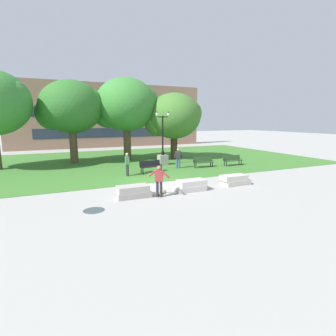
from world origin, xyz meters
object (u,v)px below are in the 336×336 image
at_px(concrete_block_left, 191,186).
at_px(person_bystander_far_lawn, 127,163).
at_px(skateboard, 160,193).
at_px(person_skateboarder, 159,179).
at_px(park_bench_far_left, 232,160).
at_px(park_bench_near_right, 203,161).
at_px(concrete_block_right, 235,180).
at_px(park_bench_near_left, 151,165).
at_px(lamp_post_left, 163,154).
at_px(person_bystander_near_lawn, 178,157).
at_px(concrete_block_center, 133,192).

xyz_separation_m(concrete_block_left, person_bystander_far_lawn, (-2.28, 5.45, 0.68)).
bearing_deg(person_bystander_far_lawn, skateboard, -86.37).
xyz_separation_m(person_skateboarder, park_bench_far_left, (9.78, 6.44, -0.43)).
relative_size(skateboard, park_bench_near_right, 0.51).
height_order(concrete_block_right, person_skateboarder, person_skateboarder).
height_order(concrete_block_left, person_bystander_far_lawn, person_bystander_far_lawn).
xyz_separation_m(concrete_block_left, park_bench_near_left, (-0.20, 6.14, 0.23)).
relative_size(skateboard, park_bench_far_left, 0.52).
relative_size(park_bench_far_left, lamp_post_left, 0.38).
height_order(park_bench_near_right, park_bench_far_left, same).
xyz_separation_m(concrete_block_right, person_bystander_far_lawn, (-5.54, 5.35, 0.68)).
relative_size(person_skateboarder, person_bystander_near_lawn, 1.00).
bearing_deg(concrete_block_center, park_bench_near_right, 37.35).
bearing_deg(skateboard, concrete_block_center, 175.26).
bearing_deg(park_bench_near_left, person_skateboarder, -106.55).
xyz_separation_m(park_bench_far_left, person_bystander_far_lawn, (-9.91, -0.57, 0.44)).
relative_size(concrete_block_left, concrete_block_right, 0.98).
bearing_deg(concrete_block_center, park_bench_far_left, 28.20).
height_order(park_bench_near_right, person_bystander_far_lawn, person_bystander_far_lawn).
bearing_deg(person_bystander_far_lawn, concrete_block_left, -67.29).
relative_size(park_bench_near_right, park_bench_far_left, 1.01).
relative_size(concrete_block_center, skateboard, 1.90).
distance_m(skateboard, person_bystander_far_lawn, 5.58).
bearing_deg(skateboard, person_skateboarder, -120.71).
bearing_deg(park_bench_near_left, lamp_post_left, 51.51).
bearing_deg(person_skateboarder, concrete_block_right, 5.50).
height_order(person_skateboarder, park_bench_far_left, person_skateboarder).
distance_m(concrete_block_center, park_bench_near_right, 10.26).
relative_size(lamp_post_left, person_bystander_near_lawn, 2.82).
bearing_deg(skateboard, park_bench_near_right, 43.73).
distance_m(concrete_block_right, person_bystander_near_lawn, 6.72).
xyz_separation_m(concrete_block_center, lamp_post_left, (5.48, 8.87, 0.70)).
xyz_separation_m(person_skateboarder, park_bench_near_right, (6.86, 6.72, -0.43)).
xyz_separation_m(concrete_block_center, concrete_block_left, (3.45, -0.08, 0.00)).
relative_size(skateboard, person_bystander_far_lawn, 0.55).
relative_size(concrete_block_right, lamp_post_left, 0.39).
bearing_deg(person_bystander_near_lawn, person_bystander_far_lawn, -164.84).
bearing_deg(person_skateboarder, person_bystander_far_lawn, 91.25).
bearing_deg(concrete_block_center, person_bystander_near_lawn, 48.20).
bearing_deg(skateboard, park_bench_near_left, 74.39).
height_order(concrete_block_center, lamp_post_left, lamp_post_left).
bearing_deg(park_bench_near_right, park_bench_far_left, -5.58).
height_order(concrete_block_left, concrete_block_right, same).
xyz_separation_m(park_bench_near_left, person_bystander_far_lawn, (-2.08, -0.69, 0.44)).
height_order(person_skateboarder, person_bystander_near_lawn, person_bystander_near_lawn).
distance_m(concrete_block_left, park_bench_far_left, 9.72).
bearing_deg(concrete_block_left, skateboard, -178.54).
relative_size(park_bench_near_left, park_bench_far_left, 1.02).
height_order(lamp_post_left, person_bystander_near_lawn, lamp_post_left).
bearing_deg(person_skateboarder, concrete_block_center, 158.98).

